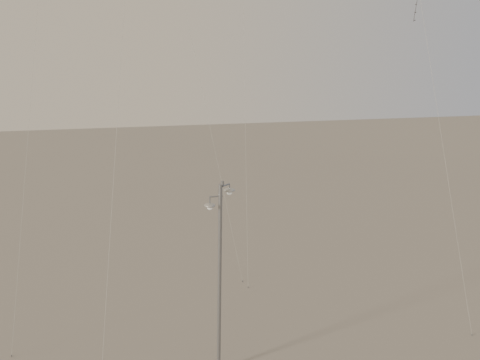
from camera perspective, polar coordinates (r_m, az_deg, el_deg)
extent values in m
cylinder|color=gray|center=(25.74, -2.20, -10.79)|extent=(0.37, 0.18, 9.57)
cylinder|color=gray|center=(24.07, -1.88, -0.33)|extent=(0.14, 0.14, 0.18)
cylinder|color=gray|center=(24.30, -1.51, -0.55)|extent=(0.42, 0.38, 0.07)
cylinder|color=gray|center=(24.52, -1.14, -0.76)|extent=(0.06, 0.06, 0.30)
ellipsoid|color=#AAAAA5|center=(24.57, -1.14, -1.10)|extent=(0.52, 0.52, 0.18)
cylinder|color=gray|center=(24.17, -2.56, -1.75)|extent=(0.60, 0.10, 0.07)
cylinder|color=gray|center=(24.16, -3.25, -2.26)|extent=(0.06, 0.06, 0.40)
ellipsoid|color=#AAAAA5|center=(24.22, -3.24, -2.71)|extent=(0.52, 0.52, 0.18)
cylinder|color=beige|center=(21.96, -12.80, 8.86)|extent=(3.26, 9.63, 27.45)
cylinder|color=gray|center=(35.90, 0.86, -11.36)|extent=(0.06, 0.06, 0.10)
cylinder|color=black|center=(34.39, 18.23, 16.93)|extent=(0.22, 0.10, 1.42)
cylinder|color=beige|center=(32.49, 21.00, 2.19)|extent=(1.03, 6.89, 18.59)
cylinder|color=gray|center=(33.36, 23.49, -14.90)|extent=(0.06, 0.06, 0.10)
cylinder|color=beige|center=(39.07, -5.15, 14.52)|extent=(4.54, 12.91, 31.32)
cylinder|color=gray|center=(36.72, 0.26, -10.73)|extent=(0.06, 0.06, 0.10)
cylinder|color=beige|center=(33.52, -21.00, 13.85)|extent=(3.30, 13.83, 31.65)
cylinder|color=gray|center=(31.38, -23.19, -16.85)|extent=(0.06, 0.06, 0.10)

